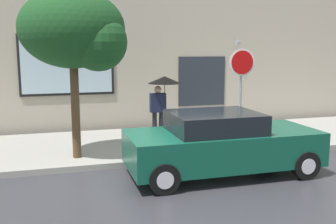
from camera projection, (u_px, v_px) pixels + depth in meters
ground_plane at (161, 179)px, 8.56m from camera, size 60.00×60.00×0.00m
sidewalk at (135, 144)px, 11.39m from camera, size 20.00×4.00×0.15m
building_facade at (119, 31)px, 13.21m from camera, size 20.00×0.67×7.00m
parked_car at (221, 144)px, 8.77m from camera, size 4.36×1.91×1.46m
pedestrian_with_umbrella at (163, 89)px, 11.64m from camera, size 1.03×1.03×1.90m
street_tree at (78, 32)px, 9.21m from camera, size 2.55×2.16×4.15m
stop_sign at (241, 77)px, 10.77m from camera, size 0.76×0.10×2.73m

